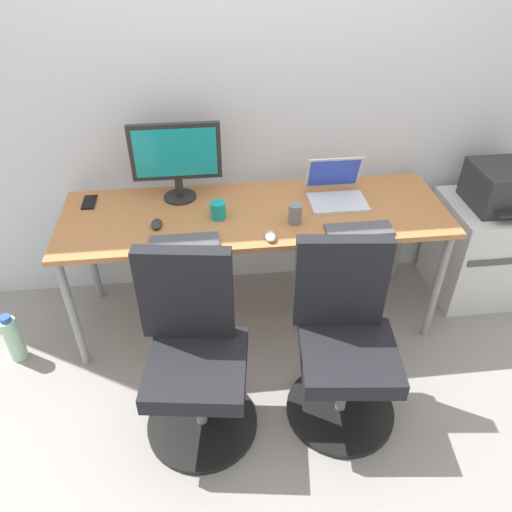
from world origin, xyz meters
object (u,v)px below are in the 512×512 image
Objects in this scene: office_chair_right at (344,344)px; desktop_monitor at (176,157)px; water_bottle_on_floor at (13,338)px; office_chair_left at (195,357)px; coffee_mug at (218,210)px; side_cabinet at (484,248)px; printer at (505,186)px; open_laptop at (336,190)px.

office_chair_right is 1.29m from desktop_monitor.
water_bottle_on_floor is at bearing 163.73° from office_chair_right.
office_chair_left is 1.16m from water_bottle_on_floor.
office_chair_left is 10.22× the size of coffee_mug.
desktop_monitor is at bearing 22.34° from water_bottle_on_floor.
desktop_monitor reaches higher than side_cabinet.
printer is 1.66m from coffee_mug.
side_cabinet is at bearing 23.45° from office_chair_left.
desktop_monitor reaches higher than coffee_mug.
desktop_monitor is (-0.74, 0.89, 0.57)m from office_chair_right.
water_bottle_on_floor is (-1.70, 0.50, -0.28)m from office_chair_right.
side_cabinet is (1.12, 0.79, -0.10)m from office_chair_right.
coffee_mug is (1.17, 0.16, 0.64)m from water_bottle_on_floor.
water_bottle_on_floor is at bearing -174.18° from printer.
coffee_mug is (0.20, -0.23, -0.20)m from desktop_monitor.
side_cabinet is at bearing -3.33° from desktop_monitor.
office_chair_right is at bearing 0.02° from office_chair_left.
water_bottle_on_floor is 3.37× the size of coffee_mug.
office_chair_left is 1.00× the size of office_chair_right.
open_laptop is 0.67m from coffee_mug.
printer reaches higher than water_bottle_on_floor.
desktop_monitor is at bearing 129.61° from office_chair_right.
side_cabinet is 0.44m from printer.
printer reaches higher than side_cabinet.
side_cabinet is at bearing 4.35° from coffee_mug.
office_chair_left reaches higher than side_cabinet.
office_chair_left reaches higher than coffee_mug.
coffee_mug is at bearing -49.17° from desktop_monitor.
office_chair_right reaches higher than side_cabinet.
side_cabinet is 2.07× the size of open_laptop.
office_chair_right is 0.93m from coffee_mug.
office_chair_right is at bearing -144.88° from printer.
desktop_monitor is at bearing 172.76° from open_laptop.
open_laptop reaches higher than office_chair_right.
office_chair_right is at bearing -144.85° from side_cabinet.
printer is at bearing 5.82° from water_bottle_on_floor.
coffee_mug is at bearing 129.16° from office_chair_right.
side_cabinet is 1.10m from open_laptop.
office_chair_right reaches higher than printer.
office_chair_left is at bearing -103.48° from coffee_mug.
office_chair_left is 3.03× the size of water_bottle_on_floor.
desktop_monitor reaches higher than open_laptop.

